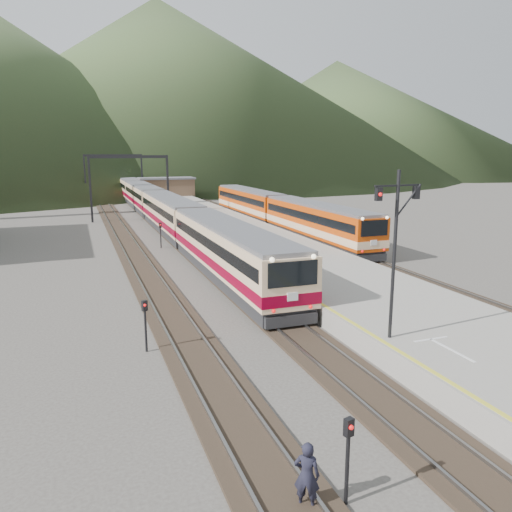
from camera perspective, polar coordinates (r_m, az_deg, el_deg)
name	(u,v)px	position (r m, az deg, el deg)	size (l,w,h in m)	color
ground	(494,497)	(14.95, 25.59, -23.58)	(400.00, 400.00, 0.00)	#47423D
track_main	(178,238)	(49.79, -8.90, 2.06)	(2.60, 200.00, 0.23)	black
track_far	(126,241)	(49.11, -14.63, 1.69)	(2.60, 200.00, 0.23)	black
track_second	(285,232)	(53.15, 3.37, 2.80)	(2.60, 200.00, 0.23)	black
platform	(238,233)	(49.18, -2.04, 2.59)	(8.00, 100.00, 1.00)	gray
gantry_near	(129,175)	(63.59, -14.26, 8.94)	(9.55, 0.25, 8.00)	black
gantry_far	(114,169)	(88.48, -15.96, 9.56)	(9.55, 0.25, 8.00)	black
station_shed	(167,186)	(87.67, -10.19, 7.84)	(9.40, 4.40, 3.10)	brown
hill_b	(159,86)	(243.17, -11.04, 18.49)	(220.00, 220.00, 75.00)	#394F2B
hill_c	(336,116)	(249.23, 9.07, 15.51)	(160.00, 160.00, 50.00)	#394F2B
main_train	(144,197)	(73.82, -12.70, 6.65)	(3.06, 104.79, 3.73)	beige
second_train	(278,212)	(54.82, 2.52, 5.03)	(2.76, 37.64, 3.37)	#BC3E07
signal_mast	(395,238)	(20.17, 15.63, 2.05)	(2.20, 0.33, 6.73)	black
short_signal_a	(348,450)	(12.87, 10.46, -20.93)	(0.25, 0.21, 2.27)	black
short_signal_b	(160,232)	(44.87, -10.86, 2.74)	(0.23, 0.17, 2.27)	black
short_signal_c	(145,319)	(21.74, -12.55, -7.04)	(0.27, 0.23, 2.27)	black
worker	(307,475)	(12.98, 5.82, -23.67)	(0.63, 0.41, 1.72)	black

